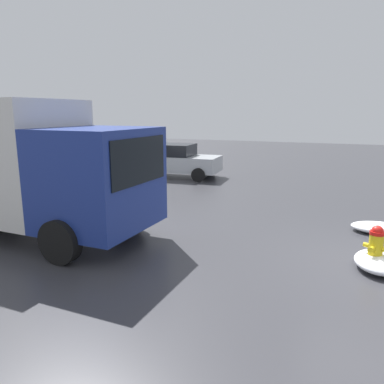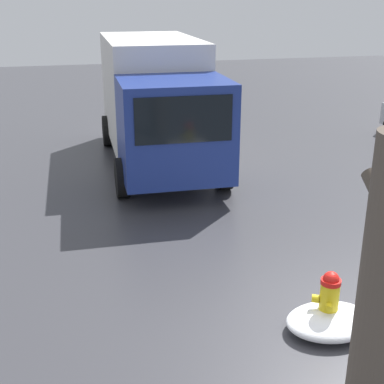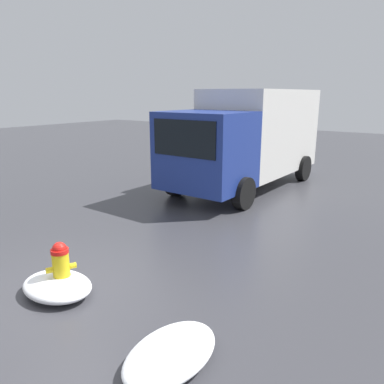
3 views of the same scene
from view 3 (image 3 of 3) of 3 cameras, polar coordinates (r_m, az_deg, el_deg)
The scene contains 5 objects.
ground_plane at distance 6.54m, azimuth -18.99°, elevation -14.16°, with size 60.00×60.00×0.00m, color #38383D.
fire_hydrant at distance 6.35m, azimuth -19.32°, elevation -10.69°, with size 0.45×0.38×0.85m.
delivery_truck at distance 12.73m, azimuth 8.68°, elevation 8.48°, with size 6.84×2.81×3.22m.
snow_pile_by_hydrant at distance 4.79m, azimuth -3.24°, elevation -23.31°, with size 1.38×0.87×0.24m.
snow_pile_curbside at distance 6.44m, azimuth -19.84°, elevation -13.31°, with size 0.92×1.23×0.28m.
Camera 3 is at (-3.23, -4.79, 3.07)m, focal length 35.00 mm.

